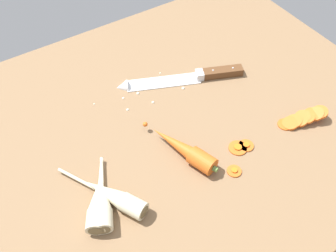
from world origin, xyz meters
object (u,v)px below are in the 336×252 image
whole_carrot (185,150)px  parsnip_mid_left (114,197)px  parsnip_front (97,204)px  parsnip_mid_right (102,204)px  carrot_slice_stray_far (238,147)px  carrot_slice_stray_mid (234,171)px  carrot_slice_stack (303,118)px  chefs_knife (179,79)px  carrot_slice_stray_near (246,145)px

whole_carrot → parsnip_mid_left: bearing=-173.2°
parsnip_front → parsnip_mid_right: bearing=-23.1°
parsnip_front → parsnip_mid_right: size_ratio=0.96×
whole_carrot → carrot_slice_stray_far: (11.62, -5.11, -1.74)cm
carrot_slice_stray_mid → carrot_slice_stack: bearing=6.4°
chefs_knife → carrot_slice_stray_near: chefs_knife is taller
parsnip_mid_left → carrot_slice_stray_mid: (25.94, -7.49, -1.62)cm
whole_carrot → carrot_slice_stray_mid: 12.05cm
parsnip_mid_right → parsnip_mid_left: bearing=3.0°
parsnip_mid_right → carrot_slice_stack: 52.46cm
carrot_slice_stray_near → whole_carrot: bearing=157.8°
parsnip_mid_right → carrot_slice_stray_far: size_ratio=4.00×
whole_carrot → carrot_slice_stray_far: 12.81cm
chefs_knife → whole_carrot: size_ratio=1.62×
chefs_knife → carrot_slice_stack: bearing=-58.5°
chefs_knife → carrot_slice_stack: carrot_slice_stack is taller
parsnip_mid_right → carrot_slice_stray_near: (35.65, -3.20, -1.62)cm
whole_carrot → carrot_slice_stack: bearing=-13.2°
carrot_slice_stack → chefs_knife: bearing=121.5°
parsnip_front → carrot_slice_stray_mid: (29.72, -7.75, -1.62)cm
whole_carrot → parsnip_front: 22.95cm
carrot_slice_stack → carrot_slice_stray_mid: 23.64cm
parsnip_mid_left → carrot_slice_stray_near: bearing=-5.8°
carrot_slice_stray_mid → carrot_slice_stray_far: 6.66cm
parsnip_mid_left → carrot_slice_stray_near: size_ratio=5.78×
chefs_knife → parsnip_front: (-35.56, -23.69, 1.33)cm
parsnip_front → carrot_slice_stack: size_ratio=1.37×
carrot_slice_stray_far → parsnip_mid_right: bearing=175.4°
parsnip_front → carrot_slice_stray_far: (34.48, -3.10, -1.62)cm
chefs_knife → whole_carrot: bearing=-120.4°
parsnip_front → parsnip_mid_left: size_ratio=0.81×
whole_carrot → parsnip_mid_left: 19.22cm
parsnip_front → carrot_slice_stack: (53.19, -5.10, -0.65)cm
parsnip_mid_right → carrot_slice_stray_mid: parsnip_mid_right is taller
carrot_slice_stray_near → carrot_slice_stray_far: size_ratio=0.83×
parsnip_mid_right → carrot_slice_stray_far: (33.54, -2.69, -1.62)cm
chefs_knife → carrot_slice_stray_far: bearing=-92.3°
parsnip_mid_left → carrot_slice_stray_far: bearing=-5.3°
carrot_slice_stack → carrot_slice_stray_far: (-18.71, 2.01, -0.97)cm
chefs_knife → parsnip_mid_left: (-31.79, -23.95, 1.33)cm
chefs_knife → whole_carrot: whole_carrot is taller
carrot_slice_stray_far → carrot_slice_stack: bearing=-6.1°
parsnip_mid_left → parsnip_front: bearing=176.1°
whole_carrot → carrot_slice_stray_near: whole_carrot is taller
whole_carrot → parsnip_front: whole_carrot is taller
chefs_knife → parsnip_mid_right: bearing=-145.2°
carrot_slice_stray_mid → chefs_knife: bearing=79.5°
whole_carrot → carrot_slice_stray_mid: whole_carrot is taller
parsnip_front → parsnip_mid_left: (3.77, -0.25, -0.00)cm
whole_carrot → parsnip_mid_left: (-19.09, -2.27, -0.12)cm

